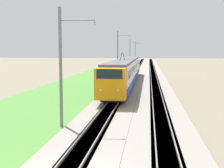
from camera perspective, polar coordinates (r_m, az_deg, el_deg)
ballast_main at (r=62.65m, az=3.56°, el=1.32°), size 240.00×4.40×0.30m
ballast_adjacent at (r=62.56m, az=7.60°, el=1.27°), size 240.00×4.40×0.30m
track_main at (r=62.65m, az=3.56°, el=1.33°), size 240.00×1.57×0.45m
track_adjacent at (r=62.56m, az=7.60°, el=1.28°), size 240.00×1.57×0.45m
grass_verge at (r=63.38m, az=-2.47°, el=1.31°), size 240.00×11.63×0.12m
passenger_train at (r=48.00m, az=2.60°, el=2.58°), size 40.59×2.94×5.21m
catenary_mast_near at (r=21.76m, az=-9.22°, el=3.09°), size 0.22×2.56×8.41m
catenary_mast_mid at (r=60.56m, az=1.09°, el=5.49°), size 0.22×2.56×9.14m
catenary_mast_far at (r=99.82m, az=3.33°, el=5.68°), size 0.22×2.56×8.81m
catenary_mast_distant at (r=139.14m, az=4.31°, el=5.93°), size 0.22×2.56×9.26m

